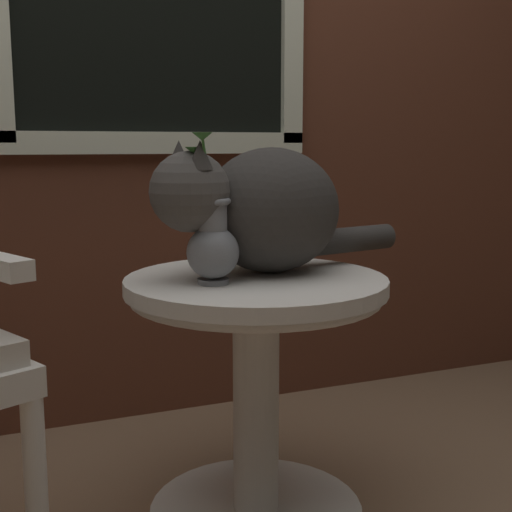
% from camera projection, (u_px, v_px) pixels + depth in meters
% --- Properties ---
extents(back_wall, '(4.00, 0.07, 2.60)m').
position_uv_depth(back_wall, '(139.00, 20.00, 2.17)').
color(back_wall, '#562D1E').
rests_on(back_wall, ground_plane).
extents(wicker_side_table, '(0.62, 0.62, 0.61)m').
position_uv_depth(wicker_side_table, '(256.00, 361.00, 1.64)').
color(wicker_side_table, silver).
rests_on(wicker_side_table, ground_plane).
extents(cat, '(0.69, 0.36, 0.32)m').
position_uv_depth(cat, '(261.00, 208.00, 1.64)').
color(cat, '#33302D').
rests_on(cat, wicker_side_table).
extents(pewter_vase_with_ivy, '(0.12, 0.12, 0.33)m').
position_uv_depth(pewter_vase_with_ivy, '(212.00, 242.00, 1.52)').
color(pewter_vase_with_ivy, slate).
rests_on(pewter_vase_with_ivy, wicker_side_table).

